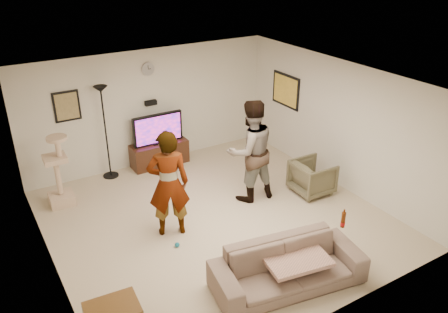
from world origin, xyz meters
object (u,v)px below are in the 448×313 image
beer_bottle (343,220)px  armchair (312,177)px  tv_stand (159,154)px  tv (158,129)px  floor_lamp (106,133)px  person_right (250,151)px  person_left (169,184)px  cat_tree (57,171)px  sofa (288,267)px

beer_bottle → armchair: bearing=60.0°
tv_stand → tv: (0.00, 0.00, 0.59)m
floor_lamp → person_right: person_right is taller
floor_lamp → person_left: 2.50m
floor_lamp → armchair: 4.19m
tv → beer_bottle: size_ratio=4.42×
armchair → floor_lamp: bearing=51.3°
person_right → tv_stand: bearing=-64.1°
cat_tree → person_left: bearing=-54.4°
floor_lamp → person_left: (0.22, -2.49, -0.05)m
person_right → sofa: bearing=72.2°
beer_bottle → person_right: bearing=92.1°
tv → person_right: bearing=-68.0°
tv_stand → cat_tree: size_ratio=0.90×
cat_tree → person_left: 2.34m
tv_stand → cat_tree: (-2.25, -0.56, 0.43)m
person_left → beer_bottle: (1.86, -2.05, -0.17)m
floor_lamp → person_left: floor_lamp is taller
tv_stand → beer_bottle: beer_bottle is taller
cat_tree → person_right: bearing=-27.5°
tv → sofa: 4.54m
tv_stand → armchair: bearing=-52.7°
sofa → armchair: size_ratio=2.98×
person_left → armchair: size_ratio=2.55×
person_right → armchair: bearing=161.4°
tv → cat_tree: bearing=-165.9°
cat_tree → person_left: (1.36, -1.89, 0.24)m
person_left → sofa: 2.30m
floor_lamp → person_right: (2.00, -2.23, 0.00)m
tv → armchair: tv is taller
tv_stand → beer_bottle: bearing=-77.8°
person_left → person_right: size_ratio=0.95×
sofa → person_right: bearing=78.2°
person_right → armchair: size_ratio=2.69×
tv → person_left: 2.62m
floor_lamp → beer_bottle: bearing=-65.4°
cat_tree → person_right: (3.13, -1.63, 0.29)m
floor_lamp → armchair: bearing=-40.7°
armchair → tv_stand: bearing=39.3°
floor_lamp → sofa: bearing=-76.6°
tv_stand → person_left: 2.70m
beer_bottle → armchair: (1.06, 1.84, -0.43)m
person_right → beer_bottle: (0.08, -2.31, -0.22)m
sofa → cat_tree: bearing=129.2°
tv_stand → person_right: person_right is taller
tv → cat_tree: cat_tree is taller
floor_lamp → person_right: size_ratio=0.99×
cat_tree → beer_bottle: cat_tree is taller
cat_tree → sofa: size_ratio=0.63×
tv_stand → armchair: (2.03, -2.67, 0.07)m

